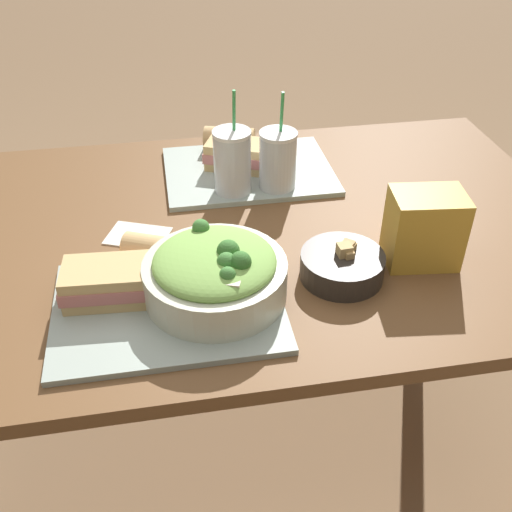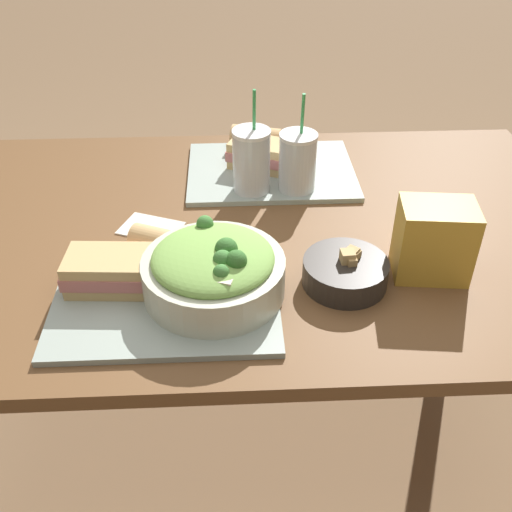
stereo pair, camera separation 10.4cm
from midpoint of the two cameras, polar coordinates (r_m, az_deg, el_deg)
The scene contains 14 objects.
ground_plane at distance 1.76m, azimuth -3.80°, elevation -17.57°, with size 12.00×12.00×0.00m, color #846647.
dining_table at distance 1.30m, azimuth -4.92°, elevation -0.66°, with size 1.49×0.89×0.73m.
tray_near at distance 1.05m, azimuth -11.14°, elevation -4.89°, with size 0.39×0.29×0.01m.
tray_far at distance 1.44m, azimuth -2.80°, elevation 8.03°, with size 0.39×0.29×0.01m.
salad_bowl at distance 1.03m, azimuth -6.79°, elevation -1.70°, with size 0.25×0.25×0.11m.
soup_bowl at distance 1.10m, azimuth 5.55°, elevation -0.93°, with size 0.15×0.15×0.07m.
sandwich_near at distance 1.07m, azimuth -16.66°, elevation -2.51°, with size 0.16×0.10×0.06m.
baguette_near at distance 1.12m, azimuth -10.80°, elevation 0.21°, with size 0.18×0.12×0.06m.
sandwich_far at distance 1.44m, azimuth -3.84°, elevation 9.55°, with size 0.17×0.14×0.06m.
baguette_far at distance 1.52m, azimuth -4.46°, elevation 11.03°, with size 0.14×0.09×0.06m.
drink_cup_dark at distance 1.32m, azimuth -4.54°, elevation 8.73°, with size 0.08×0.08×0.23m.
drink_cup_red at distance 1.34m, azimuth -0.16°, elevation 8.92°, with size 0.08×0.08×0.22m.
chip_bag at distance 1.14m, azimuth 13.26°, elevation 2.50°, with size 0.14×0.11×0.14m.
napkin_folded at distance 1.24m, azimuth -13.54°, elevation 1.66°, with size 0.14×0.12×0.00m.
Camera 1 is at (-0.12, -1.03, 1.42)m, focal length 42.00 mm.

